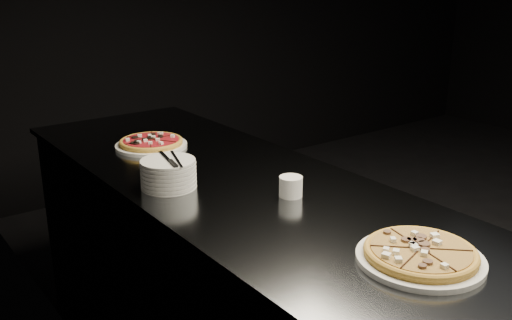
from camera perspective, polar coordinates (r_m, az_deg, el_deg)
wall_left at (r=1.55m, az=-11.16°, el=10.80°), size 0.02×5.00×2.80m
counter at (r=2.07m, az=0.05°, el=-14.88°), size 0.74×2.44×0.92m
pizza_mushroom at (r=1.46m, az=16.11°, el=-9.06°), size 0.34×0.34×0.04m
pizza_tomato at (r=2.34m, az=-10.43°, el=1.70°), size 0.29×0.29×0.03m
plate_stack at (r=1.88m, az=-8.75°, el=-1.35°), size 0.18×0.18×0.09m
cutlery at (r=1.86m, az=-8.43°, el=0.01°), size 0.10×0.18×0.01m
ramekin at (r=1.79m, az=3.50°, el=-2.60°), size 0.07×0.07×0.06m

